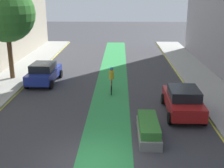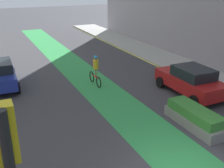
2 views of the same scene
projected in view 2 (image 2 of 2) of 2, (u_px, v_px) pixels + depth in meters
car_red_right_far at (191, 80)px, 14.78m from camera, size 2.08×4.23×1.57m
cyclist_in_lane at (95, 70)px, 15.98m from camera, size 0.32×1.73×1.86m
median_planter at (195, 118)px, 11.65m from camera, size 1.00×2.97×0.85m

